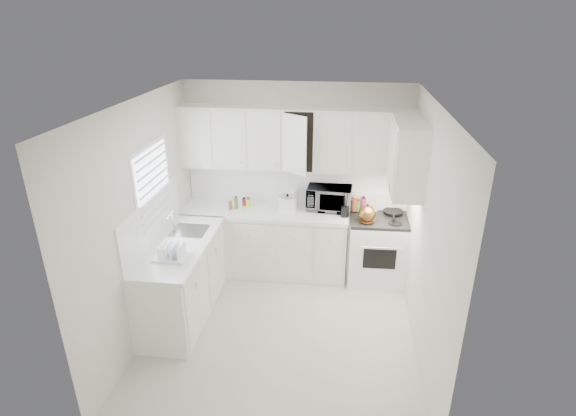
% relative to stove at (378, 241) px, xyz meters
% --- Properties ---
extents(floor, '(3.20, 3.20, 0.00)m').
position_rel_stove_xyz_m(floor, '(-1.14, -1.27, -0.59)').
color(floor, beige).
rests_on(floor, ground).
extents(ceiling, '(3.20, 3.20, 0.00)m').
position_rel_stove_xyz_m(ceiling, '(-1.14, -1.27, 2.01)').
color(ceiling, white).
rests_on(ceiling, ground).
extents(wall_back, '(3.00, 0.00, 3.00)m').
position_rel_stove_xyz_m(wall_back, '(-1.14, 0.33, 0.71)').
color(wall_back, silver).
rests_on(wall_back, ground).
extents(wall_front, '(3.00, 0.00, 3.00)m').
position_rel_stove_xyz_m(wall_front, '(-1.14, -2.87, 0.71)').
color(wall_front, silver).
rests_on(wall_front, ground).
extents(wall_left, '(0.00, 3.20, 3.20)m').
position_rel_stove_xyz_m(wall_left, '(-2.64, -1.27, 0.71)').
color(wall_left, silver).
rests_on(wall_left, ground).
extents(wall_right, '(0.00, 3.20, 3.20)m').
position_rel_stove_xyz_m(wall_right, '(0.36, -1.27, 0.71)').
color(wall_right, silver).
rests_on(wall_right, ground).
extents(window_blinds, '(0.06, 0.96, 1.06)m').
position_rel_stove_xyz_m(window_blinds, '(-2.62, -0.92, 0.96)').
color(window_blinds, white).
rests_on(window_blinds, wall_left).
extents(lower_cabinets_back, '(2.22, 0.60, 0.90)m').
position_rel_stove_xyz_m(lower_cabinets_back, '(-1.53, 0.03, -0.14)').
color(lower_cabinets_back, silver).
rests_on(lower_cabinets_back, floor).
extents(lower_cabinets_left, '(0.60, 1.60, 0.90)m').
position_rel_stove_xyz_m(lower_cabinets_left, '(-2.34, -1.07, -0.14)').
color(lower_cabinets_left, silver).
rests_on(lower_cabinets_left, floor).
extents(countertop_back, '(2.24, 0.64, 0.05)m').
position_rel_stove_xyz_m(countertop_back, '(-1.53, 0.02, 0.33)').
color(countertop_back, white).
rests_on(countertop_back, lower_cabinets_back).
extents(countertop_left, '(0.64, 1.62, 0.05)m').
position_rel_stove_xyz_m(countertop_left, '(-2.33, -1.07, 0.33)').
color(countertop_left, white).
rests_on(countertop_left, lower_cabinets_left).
extents(backsplash_back, '(2.98, 0.02, 0.55)m').
position_rel_stove_xyz_m(backsplash_back, '(-1.14, 0.32, 0.63)').
color(backsplash_back, white).
rests_on(backsplash_back, wall_back).
extents(backsplash_left, '(0.02, 1.60, 0.55)m').
position_rel_stove_xyz_m(backsplash_left, '(-2.63, -1.07, 0.63)').
color(backsplash_left, white).
rests_on(backsplash_left, wall_left).
extents(upper_cabinets_back, '(3.00, 0.33, 0.80)m').
position_rel_stove_xyz_m(upper_cabinets_back, '(-1.14, 0.16, 0.91)').
color(upper_cabinets_back, silver).
rests_on(upper_cabinets_back, wall_back).
extents(upper_cabinets_right, '(0.33, 0.90, 0.80)m').
position_rel_stove_xyz_m(upper_cabinets_right, '(0.20, -0.45, 0.91)').
color(upper_cabinets_right, silver).
rests_on(upper_cabinets_right, wall_right).
extents(sink, '(0.42, 0.38, 0.30)m').
position_rel_stove_xyz_m(sink, '(-2.33, -0.72, 0.48)').
color(sink, gray).
rests_on(sink, countertop_left).
extents(stove, '(0.79, 0.65, 1.18)m').
position_rel_stove_xyz_m(stove, '(0.00, 0.00, 0.00)').
color(stove, white).
rests_on(stove, floor).
extents(tea_kettle, '(0.29, 0.25, 0.25)m').
position_rel_stove_xyz_m(tea_kettle, '(-0.18, -0.16, 0.47)').
color(tea_kettle, '#956228').
rests_on(tea_kettle, stove).
extents(frying_pan, '(0.28, 0.45, 0.04)m').
position_rel_stove_xyz_m(frying_pan, '(0.18, 0.16, 0.37)').
color(frying_pan, black).
rests_on(frying_pan, stove).
extents(microwave, '(0.60, 0.36, 0.39)m').
position_rel_stove_xyz_m(microwave, '(-0.67, 0.16, 0.55)').
color(microwave, gray).
rests_on(microwave, countertop_back).
extents(rice_cooker, '(0.30, 0.30, 0.24)m').
position_rel_stove_xyz_m(rice_cooker, '(-1.22, 0.04, 0.48)').
color(rice_cooker, white).
rests_on(rice_cooker, countertop_back).
extents(paper_towel, '(0.12, 0.12, 0.27)m').
position_rel_stove_xyz_m(paper_towel, '(-1.15, 0.19, 0.49)').
color(paper_towel, white).
rests_on(paper_towel, countertop_back).
extents(utensil_crock, '(0.13, 0.13, 0.34)m').
position_rel_stove_xyz_m(utensil_crock, '(-0.46, -0.07, 0.53)').
color(utensil_crock, black).
rests_on(utensil_crock, countertop_back).
extents(dish_rack, '(0.36, 0.27, 0.19)m').
position_rel_stove_xyz_m(dish_rack, '(-2.30, -1.40, 0.46)').
color(dish_rack, white).
rests_on(dish_rack, countertop_left).
extents(spice_left_0, '(0.06, 0.06, 0.13)m').
position_rel_stove_xyz_m(spice_left_0, '(-1.99, 0.15, 0.42)').
color(spice_left_0, brown).
rests_on(spice_left_0, countertop_back).
extents(spice_left_1, '(0.06, 0.06, 0.13)m').
position_rel_stove_xyz_m(spice_left_1, '(-1.91, 0.06, 0.42)').
color(spice_left_1, '#437F2A').
rests_on(spice_left_1, countertop_back).
extents(spice_left_2, '(0.06, 0.06, 0.13)m').
position_rel_stove_xyz_m(spice_left_2, '(-1.84, 0.15, 0.42)').
color(spice_left_2, '#D11B57').
rests_on(spice_left_2, countertop_back).
extents(spice_left_3, '(0.06, 0.06, 0.13)m').
position_rel_stove_xyz_m(spice_left_3, '(-1.76, 0.06, 0.42)').
color(spice_left_3, yellow).
rests_on(spice_left_3, countertop_back).
extents(sauce_right_0, '(0.06, 0.06, 0.19)m').
position_rel_stove_xyz_m(sauce_right_0, '(-0.56, 0.19, 0.45)').
color(sauce_right_0, '#D11B57').
rests_on(sauce_right_0, countertop_back).
extents(sauce_right_1, '(0.06, 0.06, 0.19)m').
position_rel_stove_xyz_m(sauce_right_1, '(-0.50, 0.13, 0.45)').
color(sauce_right_1, yellow).
rests_on(sauce_right_1, countertop_back).
extents(sauce_right_2, '(0.06, 0.06, 0.19)m').
position_rel_stove_xyz_m(sauce_right_2, '(-0.45, 0.19, 0.45)').
color(sauce_right_2, '#5C261A').
rests_on(sauce_right_2, countertop_back).
extents(sauce_right_3, '(0.06, 0.06, 0.19)m').
position_rel_stove_xyz_m(sauce_right_3, '(-0.39, 0.13, 0.45)').
color(sauce_right_3, black).
rests_on(sauce_right_3, countertop_back).
extents(sauce_right_4, '(0.06, 0.06, 0.19)m').
position_rel_stove_xyz_m(sauce_right_4, '(-0.34, 0.19, 0.45)').
color(sauce_right_4, brown).
rests_on(sauce_right_4, countertop_back).
extents(sauce_right_5, '(0.06, 0.06, 0.19)m').
position_rel_stove_xyz_m(sauce_right_5, '(-0.28, 0.13, 0.45)').
color(sauce_right_5, '#437F2A').
rests_on(sauce_right_5, countertop_back).
extents(sauce_right_6, '(0.06, 0.06, 0.19)m').
position_rel_stove_xyz_m(sauce_right_6, '(-0.23, 0.19, 0.45)').
color(sauce_right_6, '#D11B57').
rests_on(sauce_right_6, countertop_back).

